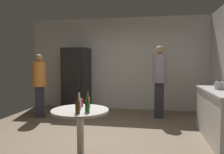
# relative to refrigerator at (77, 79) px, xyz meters

# --- Properties ---
(ground_plane) EXTENTS (5.20, 5.20, 0.10)m
(ground_plane) POSITION_rel_refrigerator_xyz_m (1.13, -2.20, -0.95)
(ground_plane) COLOR #7A6651
(wall_back) EXTENTS (5.32, 0.06, 2.70)m
(wall_back) POSITION_rel_refrigerator_xyz_m (1.13, 0.43, 0.45)
(wall_back) COLOR silver
(wall_back) RESTS_ON ground_plane
(refrigerator) EXTENTS (0.70, 0.68, 1.80)m
(refrigerator) POSITION_rel_refrigerator_xyz_m (0.00, 0.00, 0.00)
(refrigerator) COLOR black
(refrigerator) RESTS_ON ground_plane
(kitchen_counter) EXTENTS (0.64, 1.67, 0.90)m
(kitchen_counter) POSITION_rel_refrigerator_xyz_m (3.41, -1.92, -0.45)
(kitchen_counter) COLOR beige
(kitchen_counter) RESTS_ON ground_plane
(kettle) EXTENTS (0.24, 0.17, 0.18)m
(kettle) POSITION_rel_refrigerator_xyz_m (3.37, -1.77, 0.07)
(kettle) COLOR #B2B2B7
(kettle) RESTS_ON kitchen_counter
(foreground_table) EXTENTS (0.80, 0.80, 0.73)m
(foreground_table) POSITION_rel_refrigerator_xyz_m (1.18, -3.11, -0.27)
(foreground_table) COLOR beige
(foreground_table) RESTS_ON ground_plane
(beer_bottle_amber) EXTENTS (0.06, 0.06, 0.23)m
(beer_bottle_amber) POSITION_rel_refrigerator_xyz_m (1.24, -2.94, -0.08)
(beer_bottle_amber) COLOR #8C5919
(beer_bottle_amber) RESTS_ON foreground_table
(beer_bottle_brown) EXTENTS (0.06, 0.06, 0.23)m
(beer_bottle_brown) POSITION_rel_refrigerator_xyz_m (1.22, -3.33, -0.08)
(beer_bottle_brown) COLOR #593314
(beer_bottle_brown) RESTS_ON foreground_table
(beer_bottle_green) EXTENTS (0.06, 0.06, 0.23)m
(beer_bottle_green) POSITION_rel_refrigerator_xyz_m (1.32, -3.25, -0.08)
(beer_bottle_green) COLOR #26662D
(beer_bottle_green) RESTS_ON foreground_table
(beer_bottle_clear) EXTENTS (0.06, 0.06, 0.23)m
(beer_bottle_clear) POSITION_rel_refrigerator_xyz_m (1.15, -3.07, -0.08)
(beer_bottle_clear) COLOR silver
(beer_bottle_clear) RESTS_ON foreground_table
(plastic_cup_red) EXTENTS (0.08, 0.08, 0.11)m
(plastic_cup_red) POSITION_rel_refrigerator_xyz_m (1.11, -2.89, -0.11)
(plastic_cup_red) COLOR red
(plastic_cup_red) RESTS_ON foreground_table
(person_in_orange_shirt) EXTENTS (0.47, 0.47, 1.60)m
(person_in_orange_shirt) POSITION_rel_refrigerator_xyz_m (-0.64, -0.96, 0.03)
(person_in_orange_shirt) COLOR #2D2D38
(person_in_orange_shirt) RESTS_ON ground_plane
(person_in_gray_shirt) EXTENTS (0.37, 0.37, 1.80)m
(person_in_gray_shirt) POSITION_rel_refrigerator_xyz_m (2.34, -0.50, 0.16)
(person_in_gray_shirt) COLOR #2D2D38
(person_in_gray_shirt) RESTS_ON ground_plane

